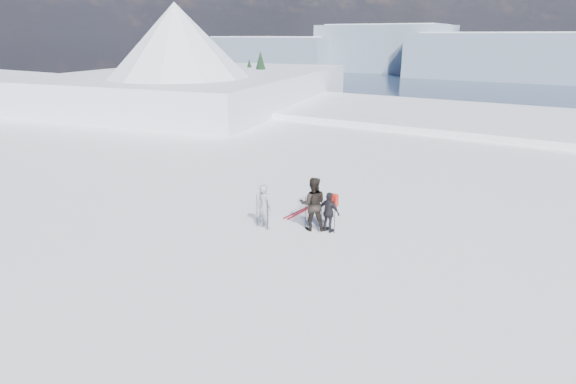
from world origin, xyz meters
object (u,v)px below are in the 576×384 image
Objects in this scene: skier_dark at (313,204)px; skis_loose at (298,212)px; skier_pack at (329,212)px; skier_grey at (264,206)px.

skis_loose is at bearing -69.36° from skier_dark.
skier_dark is 1.17× the size of skis_loose.
skis_loose is at bearing -20.32° from skier_pack.
skier_grey is at bearing -0.69° from skier_dark.
skier_dark is 1.33× the size of skier_pack.
skier_dark is 0.65m from skier_pack.
skier_grey is 0.85× the size of skier_dark.
skier_dark is (1.59, 0.78, 0.15)m from skier_grey.
skier_dark reaches higher than skier_pack.
skier_dark reaches higher than skis_loose.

